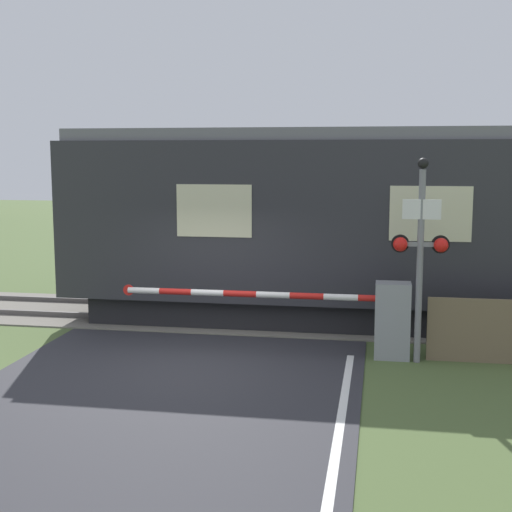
% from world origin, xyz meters
% --- Properties ---
extents(ground_plane, '(80.00, 80.00, 0.00)m').
position_xyz_m(ground_plane, '(0.00, 0.00, 0.00)').
color(ground_plane, '#4C6033').
extents(track_bed, '(36.00, 3.20, 0.13)m').
position_xyz_m(track_bed, '(0.00, 3.66, 0.02)').
color(track_bed, slate).
rests_on(track_bed, ground_plane).
extents(train, '(14.80, 2.92, 4.01)m').
position_xyz_m(train, '(4.03, 3.66, 2.05)').
color(train, black).
rests_on(train, ground_plane).
extents(crossing_barrier, '(5.16, 0.44, 1.33)m').
position_xyz_m(crossing_barrier, '(3.03, 1.06, 0.72)').
color(crossing_barrier, gray).
rests_on(crossing_barrier, ground_plane).
extents(signal_post, '(0.96, 0.26, 3.44)m').
position_xyz_m(signal_post, '(3.79, 0.87, 1.97)').
color(signal_post, gray).
rests_on(signal_post, ground_plane).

